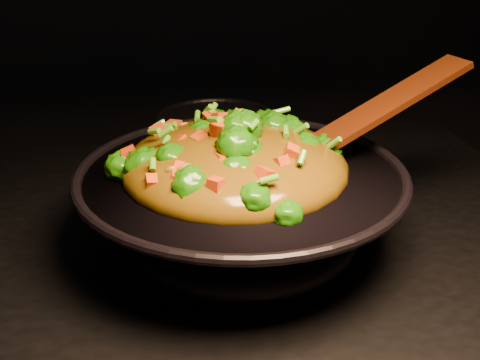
{
  "coord_description": "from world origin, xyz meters",
  "views": [
    {
      "loc": [
        -0.06,
        -0.72,
        1.35
      ],
      "look_at": [
        0.07,
        0.01,
        1.01
      ],
      "focal_mm": 45.0,
      "sensor_mm": 36.0,
      "label": 1
    }
  ],
  "objects": [
    {
      "name": "spatula",
      "position": [
        0.25,
        0.02,
        1.08
      ],
      "size": [
        0.32,
        0.13,
        0.14
      ],
      "primitive_type": "cube",
      "rotation": [
        0.0,
        -0.38,
        0.24
      ],
      "color": "#3C1403",
      "rests_on": "wok"
    },
    {
      "name": "wok",
      "position": [
        0.07,
        -0.0,
        0.96
      ],
      "size": [
        0.53,
        0.53,
        0.12
      ],
      "primitive_type": null,
      "rotation": [
        0.0,
        0.0,
        0.28
      ],
      "color": "black",
      "rests_on": "stovetop"
    },
    {
      "name": "back_pot",
      "position": [
        0.08,
        0.26,
        0.96
      ],
      "size": [
        0.22,
        0.22,
        0.11
      ],
      "primitive_type": "cylinder",
      "rotation": [
        0.0,
        0.0,
        -0.11
      ],
      "color": "black",
      "rests_on": "stovetop"
    },
    {
      "name": "stir_fry",
      "position": [
        0.07,
        0.01,
        1.07
      ],
      "size": [
        0.37,
        0.37,
        0.1
      ],
      "primitive_type": null,
      "rotation": [
        0.0,
        0.0,
        -0.24
      ],
      "color": "#1E6607",
      "rests_on": "wok"
    }
  ]
}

